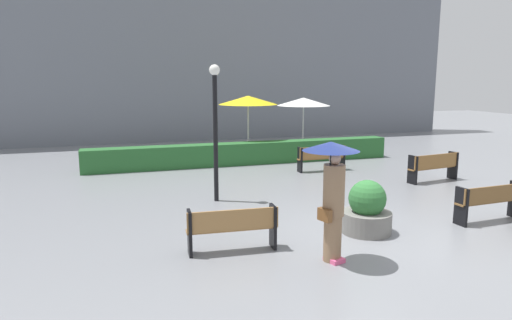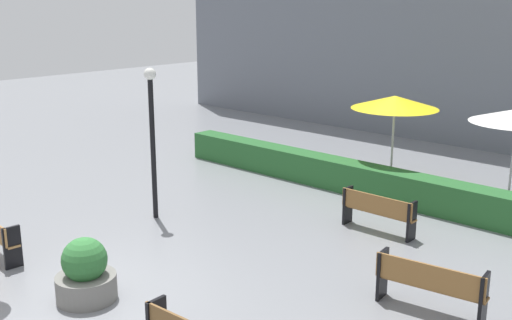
{
  "view_description": "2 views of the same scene",
  "coord_description": "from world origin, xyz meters",
  "px_view_note": "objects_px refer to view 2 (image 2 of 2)",
  "views": [
    {
      "loc": [
        -5.01,
        -8.17,
        3.24
      ],
      "look_at": [
        -1.08,
        4.07,
        0.94
      ],
      "focal_mm": 32.28,
      "sensor_mm": 36.0,
      "label": 1
    },
    {
      "loc": [
        9.02,
        -5.3,
        5.11
      ],
      "look_at": [
        -0.5,
        5.03,
        1.46
      ],
      "focal_mm": 43.87,
      "sensor_mm": 36.0,
      "label": 2
    }
  ],
  "objects_px": {
    "bench_back_row": "(378,210)",
    "lamp_post": "(152,127)",
    "bench_far_right": "(430,283)",
    "patio_umbrella_yellow": "(395,102)",
    "planter_pot": "(85,274)"
  },
  "relations": [
    {
      "from": "bench_far_right",
      "to": "lamp_post",
      "type": "bearing_deg",
      "value": -178.76
    },
    {
      "from": "bench_far_right",
      "to": "patio_umbrella_yellow",
      "type": "relative_size",
      "value": 0.74
    },
    {
      "from": "bench_back_row",
      "to": "bench_far_right",
      "type": "bearing_deg",
      "value": -44.69
    },
    {
      "from": "bench_back_row",
      "to": "lamp_post",
      "type": "xyz_separation_m",
      "value": [
        -4.43,
        -2.76,
        1.7
      ]
    },
    {
      "from": "patio_umbrella_yellow",
      "to": "lamp_post",
      "type": "bearing_deg",
      "value": -114.09
    },
    {
      "from": "bench_far_right",
      "to": "lamp_post",
      "type": "height_order",
      "value": "lamp_post"
    },
    {
      "from": "planter_pot",
      "to": "patio_umbrella_yellow",
      "type": "xyz_separation_m",
      "value": [
        0.29,
        9.63,
        1.88
      ]
    },
    {
      "from": "bench_back_row",
      "to": "planter_pot",
      "type": "relative_size",
      "value": 1.56
    },
    {
      "from": "bench_back_row",
      "to": "patio_umbrella_yellow",
      "type": "height_order",
      "value": "patio_umbrella_yellow"
    },
    {
      "from": "bench_back_row",
      "to": "planter_pot",
      "type": "distance_m",
      "value": 6.54
    },
    {
      "from": "bench_back_row",
      "to": "lamp_post",
      "type": "distance_m",
      "value": 5.49
    },
    {
      "from": "lamp_post",
      "to": "patio_umbrella_yellow",
      "type": "relative_size",
      "value": 1.41
    },
    {
      "from": "lamp_post",
      "to": "bench_far_right",
      "type": "bearing_deg",
      "value": 1.24
    },
    {
      "from": "planter_pot",
      "to": "lamp_post",
      "type": "bearing_deg",
      "value": 125.29
    },
    {
      "from": "patio_umbrella_yellow",
      "to": "bench_far_right",
      "type": "bearing_deg",
      "value": -54.25
    }
  ]
}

